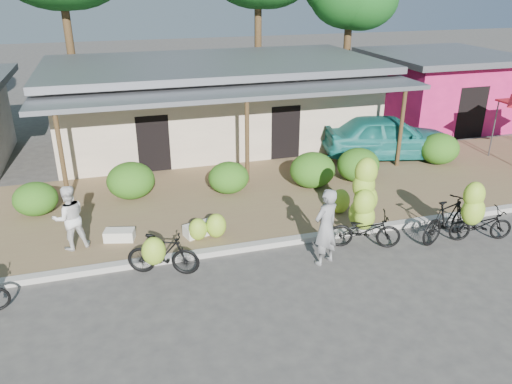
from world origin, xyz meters
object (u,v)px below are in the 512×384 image
bike_far_right (481,225)px  bystander (69,218)px  bike_center (364,212)px  sack_far (119,235)px  bike_right (453,216)px  bike_left (162,254)px  sack_near (200,229)px  teal_van (389,136)px  vendor (326,227)px

bike_far_right → bystander: bystander is taller
bike_center → bike_far_right: bearing=-84.8°
sack_far → bike_right: bearing=-15.6°
bike_left → bike_center: bearing=-67.3°
bike_left → bike_right: size_ratio=0.87×
bike_center → bike_right: (2.20, -0.63, -0.12)m
bike_left → sack_far: bearing=47.1°
sack_near → bystander: size_ratio=0.51×
bike_right → bike_far_right: bearing=-118.6°
bike_right → sack_far: size_ratio=2.67×
sack_far → teal_van: (9.93, 3.77, 0.67)m
bike_far_right → sack_far: 9.38m
bike_far_right → bystander: 10.45m
bike_center → sack_near: bike_center is taller
bike_left → sack_near: bearing=-16.0°
bike_left → bike_right: bike_right is taller
vendor → teal_van: (5.25, 6.12, -0.03)m
bike_right → sack_far: bike_right is taller
bike_left → teal_van: size_ratio=0.37×
teal_van → bike_right: bearing=177.4°
bike_far_right → sack_near: (-7.00, 2.16, -0.17)m
vendor → teal_van: size_ratio=0.41×
teal_van → vendor: bearing=152.2°
bike_center → teal_van: bearing=-16.0°
bike_far_right → vendor: 4.40m
bike_left → sack_near: bike_left is taller
bike_center → sack_near: (-4.00, 1.40, -0.59)m
bike_center → sack_far: bearing=93.8°
sack_near → teal_van: 8.89m
bystander → bike_left: bearing=125.1°
bike_center → bike_far_right: bike_center is taller
vendor → bystander: size_ratio=1.16×
bike_right → bike_far_right: 0.86m
bike_left → bystander: bystander is taller
bike_right → bike_far_right: bike_right is taller
bike_far_right → sack_far: (-9.05, 2.45, -0.18)m
bystander → bike_center: bearing=153.4°
sack_near → teal_van: size_ratio=0.18×
vendor → bike_far_right: bearing=155.4°
bike_left → bike_center: (5.16, 0.14, 0.28)m
vendor → bystander: 6.23m
sack_far → vendor: bearing=-26.6°
bike_center → bike_right: size_ratio=1.11×
bike_far_right → sack_far: bearing=87.1°
bike_far_right → sack_far: size_ratio=2.36×
sack_near → bike_far_right: bearing=-17.2°
bike_left → bike_center: bike_center is taller
bike_center → vendor: 1.52m
bike_far_right → vendor: vendor is taller
bike_left → vendor: vendor is taller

